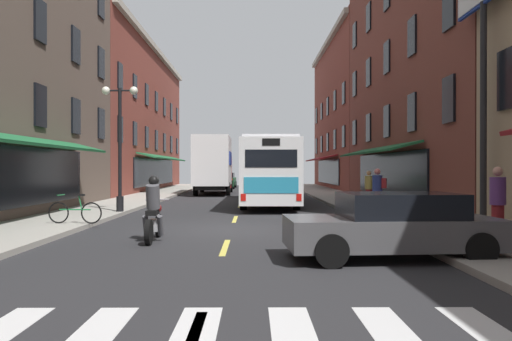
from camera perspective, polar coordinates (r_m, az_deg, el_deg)
ground_plane at (r=15.38m, az=-2.78°, el=-6.82°), size 34.80×80.00×0.10m
lane_centre_dashes at (r=15.13m, az=-2.82°, el=-6.73°), size 0.14×73.90×0.01m
sidewalk_left at (r=16.69m, az=-23.58°, el=-5.87°), size 3.00×80.00×0.14m
sidewalk_right at (r=16.23m, az=18.64°, el=-6.04°), size 3.00×80.00×0.14m
billboard_sign at (r=15.98m, az=24.29°, el=16.01°), size 0.40×3.26×7.79m
transit_bus at (r=25.94m, az=1.46°, el=-0.07°), size 2.79×12.12×3.24m
box_truck at (r=36.08m, az=-4.78°, el=0.59°), size 2.54×8.21×4.03m
sedan_near at (r=46.83m, az=-3.54°, el=-1.11°), size 2.07×4.78×1.44m
sedan_mid at (r=10.68m, az=15.26°, el=-5.99°), size 4.35×2.14×1.34m
motorcycle_rider at (r=13.07m, az=-11.46°, el=-4.73°), size 0.62×2.07×1.66m
bicycle_near at (r=16.58m, az=-19.74°, el=-4.40°), size 1.71×0.48×0.91m
pedestrian_near at (r=18.90m, az=13.59°, el=-2.21°), size 0.53×0.41×1.69m
pedestrian_far at (r=13.18m, az=25.61°, el=-3.27°), size 0.36×0.36×1.74m
pedestrian_rear at (r=23.06m, az=12.62°, el=-1.97°), size 0.36×0.36×1.60m
street_lamp_twin at (r=20.66m, az=-15.10°, el=3.12°), size 1.42×0.32×4.93m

